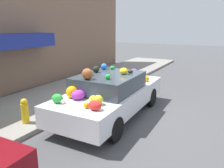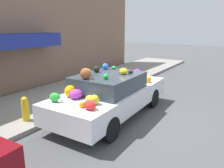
% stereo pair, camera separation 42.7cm
% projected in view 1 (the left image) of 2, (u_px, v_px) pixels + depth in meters
% --- Properties ---
extents(ground_plane, '(60.00, 60.00, 0.00)m').
position_uv_depth(ground_plane, '(112.00, 115.00, 6.90)').
color(ground_plane, '#4C4C4F').
extents(sidewalk_curb, '(24.00, 3.20, 0.13)m').
position_uv_depth(sidewalk_curb, '(49.00, 100.00, 8.18)').
color(sidewalk_curb, gray).
rests_on(sidewalk_curb, ground).
extents(building_facade, '(18.00, 1.20, 6.09)m').
position_uv_depth(building_facade, '(2.00, 19.00, 8.48)').
color(building_facade, '#846651').
rests_on(building_facade, ground).
extents(fire_hydrant, '(0.20, 0.20, 0.70)m').
position_uv_depth(fire_hydrant, '(25.00, 111.00, 5.97)').
color(fire_hydrant, gold).
rests_on(fire_hydrant, sidewalk_curb).
extents(art_car, '(4.55, 1.93, 1.64)m').
position_uv_depth(art_car, '(111.00, 94.00, 6.68)').
color(art_car, silver).
rests_on(art_car, ground).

